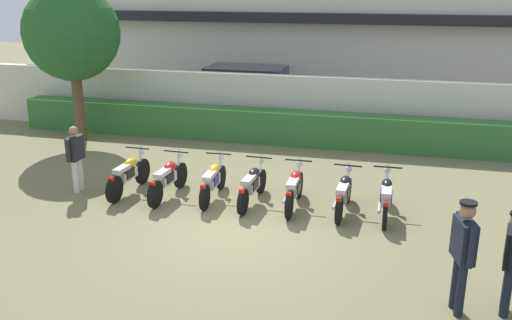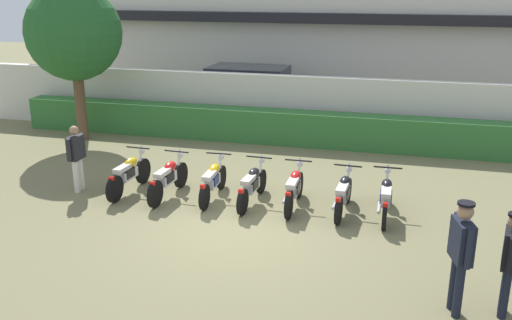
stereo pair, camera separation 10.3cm
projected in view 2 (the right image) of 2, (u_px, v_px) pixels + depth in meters
ground at (235, 229)px, 11.16m from camera, size 60.00×60.00×0.00m
building at (332, 18)px, 23.05m from camera, size 23.47×6.50×6.57m
compound_wall at (300, 107)px, 17.32m from camera, size 22.29×0.30×1.97m
hedge_row at (295, 128)px, 16.82m from camera, size 17.84×0.70×1.01m
parked_car at (252, 94)px, 19.67m from camera, size 4.53×2.14×1.89m
tree_near_inspector at (74, 33)px, 16.51m from camera, size 2.83×2.83×4.69m
motorcycle_in_row_0 at (129, 174)px, 12.96m from camera, size 0.60×1.93×0.97m
motorcycle_in_row_1 at (168, 178)px, 12.68m from camera, size 0.60×1.93×0.96m
motorcycle_in_row_2 at (213, 180)px, 12.59m from camera, size 0.60×1.89×0.94m
motorcycle_in_row_3 at (252, 185)px, 12.32m from camera, size 0.60×1.91×0.94m
motorcycle_in_row_4 at (294, 188)px, 12.08m from camera, size 0.60×1.84×0.95m
motorcycle_in_row_5 at (344, 194)px, 11.80m from camera, size 0.60×1.77×0.94m
motorcycle_in_row_6 at (386, 197)px, 11.62m from camera, size 0.60×1.89×0.94m
inspector_person at (76, 153)px, 12.92m from camera, size 0.22×0.64×1.57m
officer_0 at (461, 248)px, 8.02m from camera, size 0.33×0.68×1.77m
officer_1 at (510, 256)px, 8.02m from camera, size 0.30×0.64×1.61m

